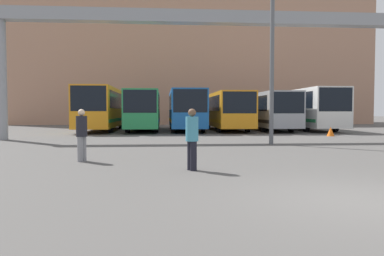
{
  "coord_description": "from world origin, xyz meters",
  "views": [
    {
      "loc": [
        -3.5,
        -6.19,
        1.58
      ],
      "look_at": [
        -1.57,
        18.79,
        0.43
      ],
      "focal_mm": 35.0,
      "sensor_mm": 36.0,
      "label": 1
    }
  ],
  "objects": [
    {
      "name": "ground_plane",
      "position": [
        0.0,
        0.0,
        0.0
      ],
      "size": [
        200.0,
        200.0,
        0.0
      ],
      "primitive_type": "plane",
      "color": "#514F4C"
    },
    {
      "name": "bus_slot_2",
      "position": [
        -1.68,
        23.81,
        1.81
      ],
      "size": [
        2.54,
        10.07,
        3.14
      ],
      "color": "#1959A5",
      "rests_on": "ground"
    },
    {
      "name": "building_backdrop",
      "position": [
        0.0,
        42.75,
        7.45
      ],
      "size": [
        43.33,
        12.0,
        14.9
      ],
      "color": "tan",
      "rests_on": "ground"
    },
    {
      "name": "lamp_post",
      "position": [
        1.6,
        11.12,
        4.75
      ],
      "size": [
        0.36,
        0.36,
        8.77
      ],
      "color": "#595B60",
      "rests_on": "ground"
    },
    {
      "name": "bus_slot_4",
      "position": [
        5.03,
        24.36,
        1.73
      ],
      "size": [
        2.5,
        11.17,
        2.99
      ],
      "color": "#999EA5",
      "rests_on": "ground"
    },
    {
      "name": "pedestrian_mid_left",
      "position": [
        -6.04,
        5.69,
        0.87
      ],
      "size": [
        0.34,
        0.34,
        1.63
      ],
      "rotation": [
        0.0,
        0.0,
        1.09
      ],
      "color": "gray",
      "rests_on": "ground"
    },
    {
      "name": "bus_slot_1",
      "position": [
        -5.03,
        24.32,
        1.78
      ],
      "size": [
        2.44,
        11.09,
        3.09
      ],
      "color": "#268C4C",
      "rests_on": "ground"
    },
    {
      "name": "pedestrian_far_center",
      "position": [
        -2.74,
        3.67,
        0.87
      ],
      "size": [
        0.34,
        0.34,
        1.64
      ],
      "rotation": [
        0.0,
        0.0,
        5.15
      ],
      "color": "black",
      "rests_on": "ground"
    },
    {
      "name": "bus_slot_0",
      "position": [
        -8.38,
        24.41,
        1.92
      ],
      "size": [
        2.55,
        11.27,
        3.34
      ],
      "color": "orange",
      "rests_on": "ground"
    },
    {
      "name": "traffic_cone",
      "position": [
        6.97,
        16.46,
        0.29
      ],
      "size": [
        0.46,
        0.46,
        0.58
      ],
      "color": "orange",
      "rests_on": "ground"
    },
    {
      "name": "bus_slot_3",
      "position": [
        1.68,
        24.24,
        1.73
      ],
      "size": [
        2.55,
        10.94,
        3.0
      ],
      "color": "orange",
      "rests_on": "ground"
    },
    {
      "name": "bus_slot_5",
      "position": [
        8.38,
        24.3,
        1.9
      ],
      "size": [
        2.61,
        11.05,
        3.3
      ],
      "color": "silver",
      "rests_on": "ground"
    },
    {
      "name": "overhead_gantry",
      "position": [
        0.0,
        14.97,
        5.95
      ],
      "size": [
        25.18,
        0.8,
        7.19
      ],
      "color": "gray",
      "rests_on": "ground"
    }
  ]
}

